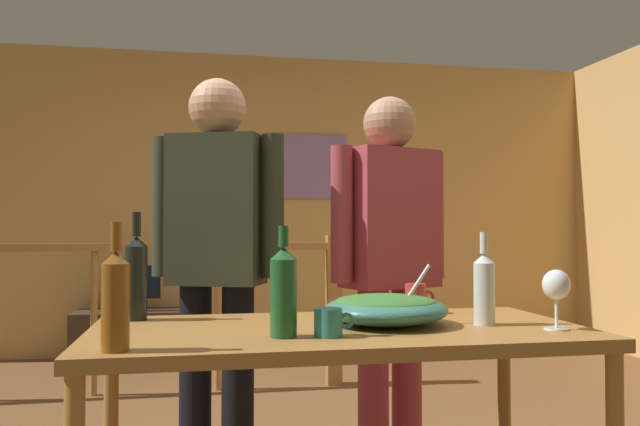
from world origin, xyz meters
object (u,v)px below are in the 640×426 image
(framed_picture, at_px, (313,167))
(mug_teal, at_px, (329,322))
(wine_bottle_green, at_px, (283,290))
(person_standing_left, at_px, (217,248))
(wine_glass, at_px, (556,287))
(person_standing_right, at_px, (390,253))
(serving_table, at_px, (339,349))
(flat_screen_tv, at_px, (131,284))
(wine_bottle_dark, at_px, (136,276))
(stair_railing, at_px, (178,291))
(wine_bottle_amber, at_px, (116,298))
(tv_console, at_px, (131,337))
(mug_red, at_px, (416,298))
(salad_bowl, at_px, (386,308))
(wine_bottle_clear, at_px, (484,287))

(framed_picture, bearing_deg, mug_teal, -99.40)
(wine_bottle_green, height_order, person_standing_left, person_standing_left)
(wine_glass, height_order, person_standing_right, person_standing_right)
(serving_table, height_order, wine_glass, wine_glass)
(flat_screen_tv, height_order, wine_bottle_green, wine_bottle_green)
(serving_table, relative_size, wine_bottle_dark, 4.20)
(framed_picture, height_order, person_standing_left, framed_picture)
(framed_picture, relative_size, stair_railing, 0.19)
(wine_glass, relative_size, wine_bottle_amber, 0.56)
(tv_console, height_order, mug_red, mug_red)
(wine_glass, bearing_deg, person_standing_left, 140.89)
(salad_bowl, relative_size, person_standing_right, 0.24)
(framed_picture, height_order, wine_glass, framed_picture)
(wine_bottle_amber, height_order, person_standing_left, person_standing_left)
(serving_table, distance_m, salad_bowl, 0.20)
(wine_glass, bearing_deg, mug_teal, 179.46)
(tv_console, relative_size, wine_bottle_dark, 2.44)
(wine_bottle_dark, distance_m, wine_bottle_clear, 1.17)
(mug_red, xyz_separation_m, mug_teal, (-0.42, -0.44, -0.01))
(tv_console, xyz_separation_m, salad_bowl, (1.13, -3.36, 0.61))
(framed_picture, xyz_separation_m, wine_bottle_clear, (-0.10, -3.71, -0.75))
(flat_screen_tv, height_order, person_standing_right, person_standing_right)
(tv_console, bearing_deg, mug_teal, -75.80)
(mug_red, distance_m, person_standing_right, 0.41)
(stair_railing, distance_m, mug_red, 2.30)
(tv_console, relative_size, wine_bottle_amber, 2.73)
(mug_teal, bearing_deg, wine_bottle_green, 172.07)
(mug_red, bearing_deg, flat_screen_tv, 113.14)
(flat_screen_tv, height_order, person_standing_left, person_standing_left)
(person_standing_left, bearing_deg, wine_glass, 161.95)
(framed_picture, relative_size, mug_red, 5.54)
(framed_picture, height_order, mug_teal, framed_picture)
(tv_console, distance_m, person_standing_left, 2.91)
(serving_table, height_order, wine_bottle_dark, wine_bottle_dark)
(mug_teal, bearing_deg, wine_bottle_clear, 13.17)
(tv_console, bearing_deg, wine_bottle_clear, -67.22)
(wine_bottle_dark, relative_size, wine_bottle_amber, 1.12)
(flat_screen_tv, relative_size, person_standing_left, 0.27)
(framed_picture, distance_m, wine_glass, 3.92)
(salad_bowl, xyz_separation_m, wine_bottle_dark, (-0.81, 0.26, 0.09))
(serving_table, height_order, person_standing_left, person_standing_left)
(wine_bottle_green, bearing_deg, salad_bowl, 25.81)
(salad_bowl, height_order, wine_bottle_amber, wine_bottle_amber)
(framed_picture, xyz_separation_m, tv_console, (-1.53, -0.29, -1.43))
(framed_picture, xyz_separation_m, mug_teal, (-0.64, -3.84, -0.83))
(serving_table, bearing_deg, mug_teal, -110.97)
(wine_bottle_green, bearing_deg, mug_teal, -7.93)
(tv_console, bearing_deg, person_standing_right, -64.03)
(salad_bowl, distance_m, mug_teal, 0.30)
(stair_railing, distance_m, person_standing_right, 1.99)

